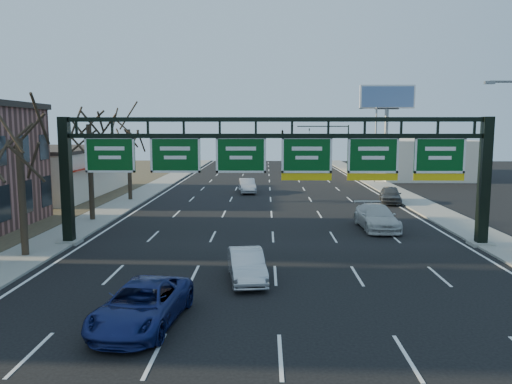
{
  "coord_description": "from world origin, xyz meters",
  "views": [
    {
      "loc": [
        -0.44,
        -19.77,
        6.6
      ],
      "look_at": [
        -0.96,
        6.53,
        3.2
      ],
      "focal_mm": 35.0,
      "sensor_mm": 36.0,
      "label": 1
    }
  ],
  "objects_px": {
    "car_blue_suv": "(142,305)",
    "car_white_wagon": "(376,217)",
    "sign_gantry": "(277,163)",
    "car_silver_sedan": "(247,265)"
  },
  "relations": [
    {
      "from": "car_blue_suv",
      "to": "car_white_wagon",
      "type": "bearing_deg",
      "value": 61.91
    },
    {
      "from": "sign_gantry",
      "to": "car_white_wagon",
      "type": "relative_size",
      "value": 4.55
    },
    {
      "from": "sign_gantry",
      "to": "car_blue_suv",
      "type": "distance_m",
      "value": 13.29
    },
    {
      "from": "sign_gantry",
      "to": "car_blue_suv",
      "type": "xyz_separation_m",
      "value": [
        -4.74,
        -11.78,
        -3.91
      ]
    },
    {
      "from": "sign_gantry",
      "to": "car_white_wagon",
      "type": "bearing_deg",
      "value": 34.2
    },
    {
      "from": "car_silver_sedan",
      "to": "car_white_wagon",
      "type": "xyz_separation_m",
      "value": [
        8.08,
        11.26,
        0.11
      ]
    },
    {
      "from": "sign_gantry",
      "to": "car_blue_suv",
      "type": "bearing_deg",
      "value": -111.9
    },
    {
      "from": "car_white_wagon",
      "to": "car_silver_sedan",
      "type": "bearing_deg",
      "value": -127.67
    },
    {
      "from": "car_blue_suv",
      "to": "car_white_wagon",
      "type": "distance_m",
      "value": 19.88
    },
    {
      "from": "car_blue_suv",
      "to": "car_silver_sedan",
      "type": "xyz_separation_m",
      "value": [
        3.31,
        5.04,
        -0.04
      ]
    }
  ]
}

